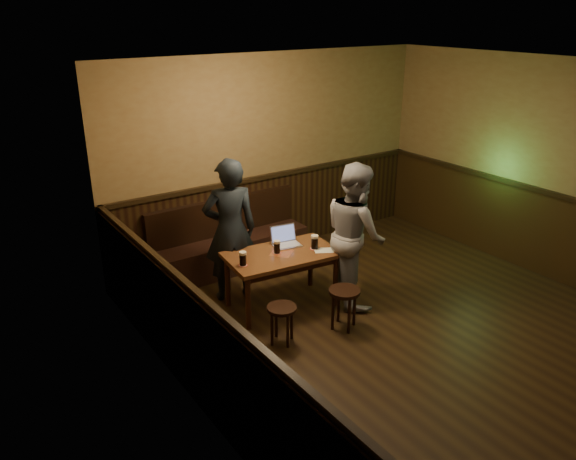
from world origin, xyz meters
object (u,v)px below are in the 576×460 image
(pint_left, at_px, (243,259))
(pint_mid, at_px, (277,247))
(bench, at_px, (230,247))
(person_grey, at_px, (355,234))
(laptop, at_px, (285,240))
(stool_right, at_px, (344,297))
(pub_table, at_px, (282,260))
(pint_right, at_px, (315,242))
(person_suit, at_px, (230,230))
(stool_left, at_px, (282,314))

(pint_left, distance_m, pint_mid, 0.50)
(bench, bearing_deg, pint_mid, -92.05)
(pint_mid, bearing_deg, person_grey, -24.35)
(pint_mid, relative_size, laptop, 0.44)
(stool_right, xyz_separation_m, person_grey, (0.52, 0.45, 0.48))
(bench, relative_size, laptop, 6.12)
(laptop, bearing_deg, stool_right, -73.70)
(stool_right, height_order, person_grey, person_grey)
(pub_table, relative_size, person_grey, 0.79)
(pint_right, relative_size, person_suit, 0.10)
(stool_right, relative_size, pint_left, 2.87)
(bench, distance_m, laptop, 1.18)
(stool_left, relative_size, pint_mid, 2.73)
(bench, xyz_separation_m, pub_table, (0.00, -1.26, 0.28))
(pint_mid, bearing_deg, pint_left, -172.78)
(bench, height_order, stool_right, bench)
(laptop, bearing_deg, person_grey, -30.73)
(pub_table, bearing_deg, pint_left, -170.01)
(stool_right, bearing_deg, pint_mid, 111.73)
(pint_left, height_order, pint_right, pint_right)
(laptop, xyz_separation_m, person_suit, (-0.55, 0.35, 0.14))
(pint_mid, height_order, pint_right, pint_right)
(stool_left, distance_m, person_grey, 1.38)
(pint_left, height_order, person_suit, person_suit)
(stool_left, distance_m, pint_mid, 0.90)
(pub_table, height_order, person_suit, person_suit)
(stool_right, relative_size, person_grey, 0.27)
(stool_right, bearing_deg, stool_left, 169.05)
(pint_left, relative_size, person_suit, 0.09)
(stool_left, xyz_separation_m, stool_right, (0.73, -0.14, 0.03))
(pint_right, xyz_separation_m, person_suit, (-0.77, 0.65, 0.11))
(stool_right, height_order, person_suit, person_suit)
(stool_left, distance_m, laptop, 1.12)
(stool_left, height_order, stool_right, stool_right)
(pint_mid, distance_m, person_suit, 0.61)
(pub_table, height_order, person_grey, person_grey)
(pint_left, relative_size, pint_mid, 1.04)
(pub_table, relative_size, laptop, 3.77)
(stool_right, xyz_separation_m, pint_mid, (-0.33, 0.83, 0.39))
(bench, height_order, laptop, bench)
(stool_right, relative_size, pint_right, 2.72)
(pint_left, bearing_deg, bench, 67.53)
(bench, relative_size, pint_right, 12.71)
(person_suit, bearing_deg, laptop, 165.75)
(bench, bearing_deg, pint_right, -74.17)
(pint_left, bearing_deg, stool_left, -81.68)
(pint_mid, bearing_deg, pint_right, -18.51)
(person_suit, bearing_deg, pub_table, 143.29)
(pint_left, distance_m, laptop, 0.74)
(stool_left, xyz_separation_m, person_grey, (1.25, 0.31, 0.52))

